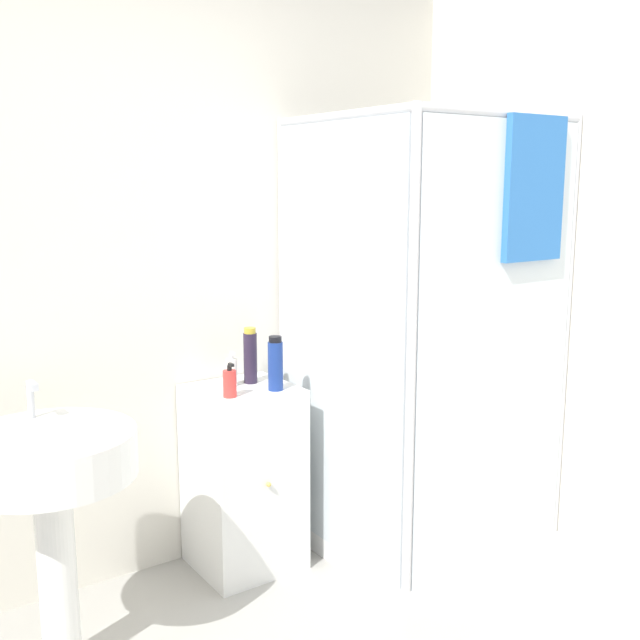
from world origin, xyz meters
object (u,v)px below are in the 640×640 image
Objects in this scene: shampoo_bottle_tall_black at (250,356)px; shampoo_bottle_blue at (275,364)px; sink at (51,478)px; lotion_bottle_white at (232,372)px; soap_dispenser at (230,383)px.

shampoo_bottle_blue is at bearing -79.53° from shampoo_bottle_tall_black.
shampoo_bottle_tall_black is (0.92, 0.32, 0.22)m from sink.
lotion_bottle_white is (-0.12, 0.16, -0.05)m from shampoo_bottle_blue.
sink reaches higher than soap_dispenser.
shampoo_bottle_tall_black is at bearing -0.72° from lotion_bottle_white.
sink is 4.07× the size of shampoo_bottle_tall_black.
lotion_bottle_white is (-0.09, 0.00, -0.06)m from shampoo_bottle_tall_black.
shampoo_bottle_blue reaches higher than soap_dispenser.
sink is at bearing -166.60° from soap_dispenser.
sink is at bearing -161.02° from shampoo_bottle_tall_black.
lotion_bottle_white is at bearing 126.95° from shampoo_bottle_blue.
shampoo_bottle_blue reaches higher than lotion_bottle_white.
shampoo_bottle_tall_black is at bearing 38.75° from soap_dispenser.
shampoo_bottle_blue is (0.95, 0.16, 0.21)m from sink.
shampoo_bottle_blue is 1.53× the size of lotion_bottle_white.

